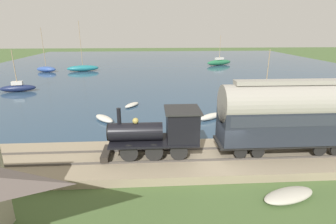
{
  "coord_description": "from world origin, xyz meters",
  "views": [
    {
      "loc": [
        -13.59,
        3.85,
        7.89
      ],
      "look_at": [
        4.42,
        2.74,
        2.12
      ],
      "focal_mm": 28.0,
      "sensor_mm": 36.0,
      "label": 1
    }
  ],
  "objects_px": {
    "rowboat_near_shore": "(291,115)",
    "rowboat_mid_harbor": "(211,117)",
    "rowboat_off_pier": "(132,105)",
    "steam_locomotive": "(162,130)",
    "rowboat_far_out": "(104,118)",
    "sailboat_blue": "(46,69)",
    "beached_dinghy": "(289,195)",
    "sailboat_green": "(219,62)",
    "sailboat_gray": "(265,92)",
    "sailboat_teal": "(83,68)",
    "sailboat_navy": "(18,88)",
    "passenger_coach": "(288,113)"
  },
  "relations": [
    {
      "from": "rowboat_near_shore",
      "to": "rowboat_mid_harbor",
      "type": "height_order",
      "value": "rowboat_mid_harbor"
    },
    {
      "from": "rowboat_near_shore",
      "to": "rowboat_off_pier",
      "type": "relative_size",
      "value": 1.11
    },
    {
      "from": "steam_locomotive",
      "to": "rowboat_far_out",
      "type": "bearing_deg",
      "value": 31.26
    },
    {
      "from": "sailboat_blue",
      "to": "rowboat_near_shore",
      "type": "xyz_separation_m",
      "value": [
        -28.49,
        -32.88,
        -0.4
      ]
    },
    {
      "from": "rowboat_near_shore",
      "to": "beached_dinghy",
      "type": "relative_size",
      "value": 0.8
    },
    {
      "from": "sailboat_green",
      "to": "rowboat_mid_harbor",
      "type": "height_order",
      "value": "sailboat_green"
    },
    {
      "from": "rowboat_off_pier",
      "to": "rowboat_mid_harbor",
      "type": "relative_size",
      "value": 0.84
    },
    {
      "from": "rowboat_near_shore",
      "to": "rowboat_off_pier",
      "type": "bearing_deg",
      "value": 25.13
    },
    {
      "from": "sailboat_blue",
      "to": "sailboat_gray",
      "type": "bearing_deg",
      "value": -109.65
    },
    {
      "from": "rowboat_far_out",
      "to": "sailboat_teal",
      "type": "bearing_deg",
      "value": 67.35
    },
    {
      "from": "steam_locomotive",
      "to": "beached_dinghy",
      "type": "height_order",
      "value": "steam_locomotive"
    },
    {
      "from": "sailboat_blue",
      "to": "rowboat_off_pier",
      "type": "height_order",
      "value": "sailboat_blue"
    },
    {
      "from": "rowboat_off_pier",
      "to": "rowboat_mid_harbor",
      "type": "distance_m",
      "value": 8.72
    },
    {
      "from": "sailboat_teal",
      "to": "steam_locomotive",
      "type": "bearing_deg",
      "value": -173.92
    },
    {
      "from": "sailboat_navy",
      "to": "steam_locomotive",
      "type": "bearing_deg",
      "value": -150.65
    },
    {
      "from": "sailboat_blue",
      "to": "rowboat_near_shore",
      "type": "bearing_deg",
      "value": -118.02
    },
    {
      "from": "sailboat_blue",
      "to": "beached_dinghy",
      "type": "xyz_separation_m",
      "value": [
        -40.58,
        -26.46,
        -0.35
      ]
    },
    {
      "from": "sailboat_green",
      "to": "rowboat_off_pier",
      "type": "relative_size",
      "value": 3.01
    },
    {
      "from": "sailboat_green",
      "to": "sailboat_gray",
      "type": "xyz_separation_m",
      "value": [
        -28.75,
        1.65,
        -0.06
      ]
    },
    {
      "from": "sailboat_teal",
      "to": "sailboat_navy",
      "type": "xyz_separation_m",
      "value": [
        -16.92,
        4.22,
        -0.07
      ]
    },
    {
      "from": "steam_locomotive",
      "to": "sailboat_green",
      "type": "bearing_deg",
      "value": -18.26
    },
    {
      "from": "steam_locomotive",
      "to": "beached_dinghy",
      "type": "xyz_separation_m",
      "value": [
        -3.9,
        -5.93,
        -1.99
      ]
    },
    {
      "from": "rowboat_near_shore",
      "to": "beached_dinghy",
      "type": "height_order",
      "value": "beached_dinghy"
    },
    {
      "from": "sailboat_teal",
      "to": "rowboat_mid_harbor",
      "type": "distance_m",
      "value": 34.64
    },
    {
      "from": "sailboat_blue",
      "to": "sailboat_gray",
      "type": "distance_m",
      "value": 39.65
    },
    {
      "from": "passenger_coach",
      "to": "rowboat_near_shore",
      "type": "relative_size",
      "value": 3.49
    },
    {
      "from": "sailboat_blue",
      "to": "rowboat_far_out",
      "type": "bearing_deg",
      "value": -138.46
    },
    {
      "from": "sailboat_green",
      "to": "rowboat_mid_harbor",
      "type": "bearing_deg",
      "value": 140.03
    },
    {
      "from": "sailboat_gray",
      "to": "beached_dinghy",
      "type": "bearing_deg",
      "value": 152.69
    },
    {
      "from": "passenger_coach",
      "to": "rowboat_near_shore",
      "type": "distance_m",
      "value": 9.97
    },
    {
      "from": "passenger_coach",
      "to": "rowboat_mid_harbor",
      "type": "height_order",
      "value": "passenger_coach"
    },
    {
      "from": "rowboat_mid_harbor",
      "to": "sailboat_navy",
      "type": "bearing_deg",
      "value": 28.27
    },
    {
      "from": "steam_locomotive",
      "to": "sailboat_teal",
      "type": "relative_size",
      "value": 0.62
    },
    {
      "from": "rowboat_near_shore",
      "to": "beached_dinghy",
      "type": "bearing_deg",
      "value": 102.89
    },
    {
      "from": "sailboat_teal",
      "to": "rowboat_mid_harbor",
      "type": "xyz_separation_m",
      "value": [
        -29.3,
        -18.49,
        -0.34
      ]
    },
    {
      "from": "sailboat_navy",
      "to": "rowboat_off_pier",
      "type": "bearing_deg",
      "value": -129.38
    },
    {
      "from": "steam_locomotive",
      "to": "sailboat_green",
      "type": "distance_m",
      "value": 46.46
    },
    {
      "from": "sailboat_green",
      "to": "beached_dinghy",
      "type": "xyz_separation_m",
      "value": [
        -48.0,
        8.61,
        -0.47
      ]
    },
    {
      "from": "rowboat_far_out",
      "to": "rowboat_off_pier",
      "type": "height_order",
      "value": "rowboat_far_out"
    },
    {
      "from": "sailboat_teal",
      "to": "sailboat_blue",
      "type": "bearing_deg",
      "value": 79.83
    },
    {
      "from": "sailboat_blue",
      "to": "sailboat_green",
      "type": "distance_m",
      "value": 35.85
    },
    {
      "from": "sailboat_gray",
      "to": "rowboat_off_pier",
      "type": "distance_m",
      "value": 15.91
    },
    {
      "from": "sailboat_blue",
      "to": "sailboat_navy",
      "type": "distance_m",
      "value": 16.62
    },
    {
      "from": "sailboat_green",
      "to": "rowboat_mid_harbor",
      "type": "relative_size",
      "value": 2.51
    },
    {
      "from": "passenger_coach",
      "to": "rowboat_far_out",
      "type": "height_order",
      "value": "passenger_coach"
    },
    {
      "from": "rowboat_mid_harbor",
      "to": "sailboat_gray",
      "type": "bearing_deg",
      "value": -80.81
    },
    {
      "from": "sailboat_green",
      "to": "rowboat_near_shore",
      "type": "bearing_deg",
      "value": 151.76
    },
    {
      "from": "sailboat_navy",
      "to": "rowboat_off_pier",
      "type": "height_order",
      "value": "sailboat_navy"
    },
    {
      "from": "sailboat_green",
      "to": "sailboat_blue",
      "type": "bearing_deg",
      "value": 77.2
    },
    {
      "from": "sailboat_teal",
      "to": "sailboat_gray",
      "type": "relative_size",
      "value": 1.62
    }
  ]
}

